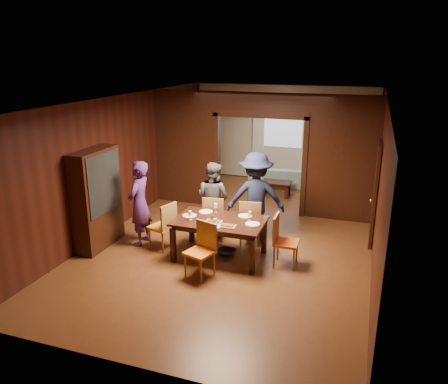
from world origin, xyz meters
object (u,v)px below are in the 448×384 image
(chair_far_l, at_px, (215,217))
(hutch, at_px, (97,199))
(coffee_table, at_px, (276,188))
(person_grey, at_px, (213,198))
(person_purple, at_px, (140,203))
(chair_right, at_px, (286,241))
(sofa, at_px, (282,177))
(chair_near, at_px, (200,251))
(dining_table, at_px, (220,238))
(chair_left, at_px, (162,225))
(chair_far_r, at_px, (251,221))
(person_navy, at_px, (256,197))

(chair_far_l, bearing_deg, hutch, 19.46)
(coffee_table, bearing_deg, person_grey, -103.88)
(person_purple, height_order, chair_right, person_purple)
(sofa, xyz_separation_m, chair_near, (-0.25, -5.90, 0.20))
(sofa, relative_size, dining_table, 1.14)
(chair_far_l, distance_m, chair_near, 1.65)
(person_purple, relative_size, chair_left, 1.80)
(person_grey, relative_size, chair_left, 1.64)
(person_grey, xyz_separation_m, chair_near, (0.46, -1.93, -0.31))
(chair_near, bearing_deg, person_grey, 121.55)
(person_purple, bearing_deg, sofa, 156.24)
(person_grey, relative_size, coffee_table, 1.99)
(dining_table, distance_m, chair_near, 0.85)
(person_grey, relative_size, chair_far_l, 1.64)
(person_grey, relative_size, hutch, 0.80)
(chair_left, height_order, chair_far_l, same)
(chair_far_r, height_order, chair_near, same)
(sofa, height_order, chair_far_r, chair_far_r)
(sofa, bearing_deg, coffee_table, 84.96)
(person_navy, distance_m, chair_near, 2.01)
(person_grey, distance_m, sofa, 4.07)
(dining_table, bearing_deg, coffee_table, 87.00)
(coffee_table, height_order, hutch, hutch)
(sofa, bearing_deg, person_grey, 72.67)
(person_grey, distance_m, coffee_table, 3.16)
(person_purple, height_order, person_grey, person_purple)
(person_purple, xyz_separation_m, sofa, (1.91, 4.99, -0.59))
(dining_table, distance_m, coffee_table, 4.11)
(person_purple, xyz_separation_m, chair_right, (3.01, -0.01, -0.39))
(coffee_table, height_order, chair_far_r, chair_far_r)
(chair_far_l, bearing_deg, dining_table, 107.97)
(person_purple, bearing_deg, person_grey, 127.43)
(person_purple, height_order, dining_table, person_purple)
(person_purple, distance_m, chair_far_r, 2.28)
(person_grey, height_order, chair_left, person_grey)
(sofa, height_order, chair_right, chair_right)
(person_grey, relative_size, dining_table, 0.94)
(person_grey, xyz_separation_m, dining_table, (0.53, -1.09, -0.42))
(person_purple, xyz_separation_m, chair_far_l, (1.36, 0.71, -0.39))
(chair_left, xyz_separation_m, chair_near, (1.15, -0.86, 0.00))
(person_navy, height_order, coffee_table, person_navy)
(chair_right, bearing_deg, person_grey, 59.12)
(person_grey, bearing_deg, chair_right, 166.81)
(chair_right, bearing_deg, chair_left, 89.80)
(person_grey, bearing_deg, chair_far_r, 179.15)
(sofa, height_order, coffee_table, sofa)
(person_purple, xyz_separation_m, hutch, (-0.75, -0.36, 0.13))
(chair_far_l, height_order, chair_near, same)
(person_navy, distance_m, chair_left, 2.00)
(chair_left, distance_m, hutch, 1.39)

